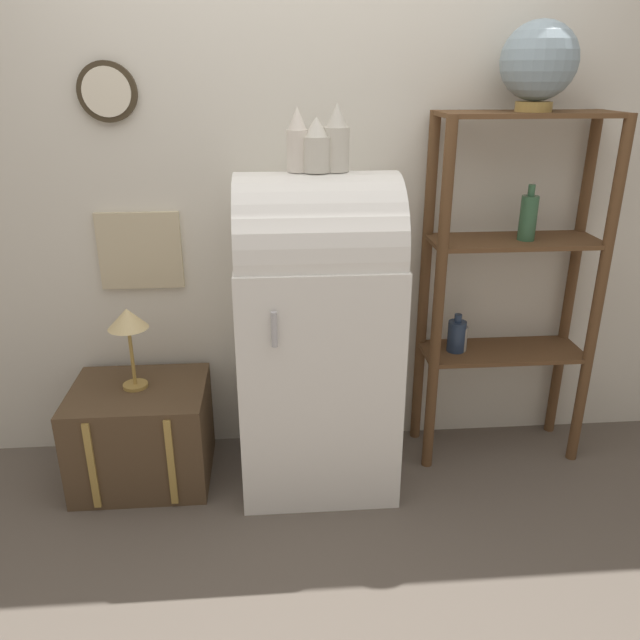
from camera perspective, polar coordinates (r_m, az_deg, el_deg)
The scene contains 10 objects.
ground_plane at distance 2.90m, azimuth 0.10°, elevation -16.26°, with size 12.00×12.00×0.00m, color #60564C.
wall_back at distance 2.89m, azimuth -0.92°, elevation 13.05°, with size 7.00×0.09×2.70m.
refrigerator at distance 2.74m, azimuth -0.29°, elevation -0.86°, with size 0.68×0.65×1.42m.
suitcase_trunk at distance 3.05m, azimuth -15.93°, elevation -9.91°, with size 0.60×0.50×0.46m.
shelf_unit at distance 2.99m, azimuth 16.80°, elevation 4.01°, with size 0.78×0.31×1.63m.
globe at distance 2.85m, azimuth 19.38°, elevation 21.36°, with size 0.31×0.31×0.35m.
vase_left at distance 2.54m, azimuth -2.08°, elevation 15.98°, with size 0.09×0.09×0.25m.
vase_center at distance 2.54m, azimuth -0.44°, elevation 15.57°, with size 0.12×0.12×0.21m.
vase_right at distance 2.55m, azimuth 1.55°, elevation 16.14°, with size 0.10×0.10×0.26m.
desk_lamp at distance 2.83m, azimuth -17.16°, elevation -0.33°, with size 0.18×0.18×0.38m.
Camera 1 is at (-0.19, -2.28, 1.79)m, focal length 35.00 mm.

